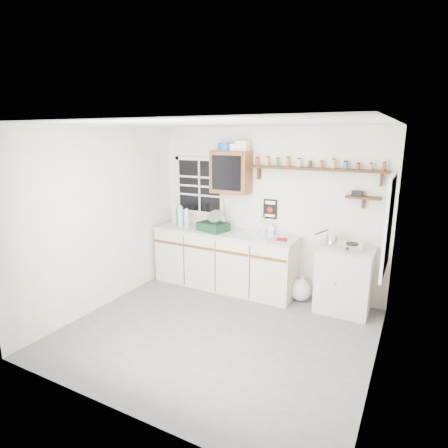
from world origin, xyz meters
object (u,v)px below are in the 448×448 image
Objects in this scene: spice_shelf at (315,168)px; hotplate at (342,245)px; upper_cabinet at (231,172)px; main_cabinet at (224,259)px; right_cabinet at (344,279)px; dish_rack at (214,224)px.

spice_shelf is 1.11m from hotplate.
spice_shelf is (1.26, 0.07, 0.10)m from upper_cabinet.
upper_cabinet is (0.03, 0.14, 1.36)m from main_cabinet.
main_cabinet is 2.54× the size of right_cabinet.
hotplate is at bearing 15.93° from dish_rack.
spice_shelf reaches higher than dish_rack.
dish_rack is at bearing -177.79° from right_cabinet.
right_cabinet is 0.48× the size of spice_shelf.
right_cabinet is 1.80× the size of dish_rack.
hotplate is (1.77, 0.01, 0.48)m from main_cabinet.
spice_shelf is at bearing 3.14° from upper_cabinet.
hotplate is at bearing -4.55° from upper_cabinet.
dish_rack reaches higher than hotplate.
upper_cabinet reaches higher than dish_rack.
upper_cabinet is 1.15× the size of hotplate.
main_cabinet is 4.10× the size of hotplate.
spice_shelf is at bearing 160.79° from right_cabinet.
spice_shelf is 3.39× the size of hotplate.
upper_cabinet is 0.84m from dish_rack.
dish_rack is (-1.99, -0.08, 0.57)m from right_cabinet.
upper_cabinet is at bearing 60.02° from dish_rack.
main_cabinet is at bearing -170.67° from spice_shelf.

